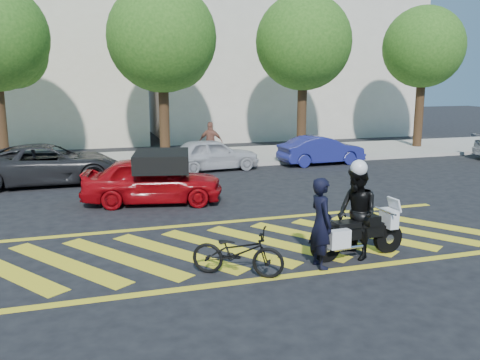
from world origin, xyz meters
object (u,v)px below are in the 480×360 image
object	(u,v)px
police_motorcycle	(357,233)
parked_mid_right	(212,154)
bicycle	(238,252)
red_convertible	(153,180)
parked_mid_left	(49,164)
parked_right	(321,150)
officer_bike	(321,223)
officer_moto	(357,213)

from	to	relation	value
police_motorcycle	parked_mid_right	distance (m)	10.56
bicycle	police_motorcycle	size ratio (longest dim) A/B	0.82
police_motorcycle	parked_mid_right	world-z (taller)	parked_mid_right
police_motorcycle	red_convertible	distance (m)	6.71
police_motorcycle	parked_mid_left	size ratio (longest dim) A/B	0.43
parked_right	parked_mid_right	bearing A→B (deg)	86.73
bicycle	red_convertible	size ratio (longest dim) A/B	0.43
officer_bike	parked_mid_right	size ratio (longest dim) A/B	0.48
officer_bike	police_motorcycle	xyz separation A→B (m)	(0.95, 0.28, -0.38)
bicycle	parked_mid_right	distance (m)	11.01
police_motorcycle	officer_moto	size ratio (longest dim) A/B	1.14
police_motorcycle	parked_right	size ratio (longest dim) A/B	0.58
red_convertible	parked_right	world-z (taller)	red_convertible
officer_moto	parked_right	distance (m)	11.45
bicycle	parked_right	world-z (taller)	parked_right
red_convertible	parked_mid_left	xyz separation A→B (m)	(-3.04, 3.82, 0.01)
officer_bike	police_motorcycle	distance (m)	1.06
officer_bike	parked_mid_left	xyz separation A→B (m)	(-5.42, 9.93, -0.19)
parked_right	officer_bike	bearing A→B (deg)	150.41
officer_bike	bicycle	world-z (taller)	officer_bike
police_motorcycle	parked_mid_left	world-z (taller)	parked_mid_left
officer_moto	parked_mid_left	distance (m)	11.55
officer_moto	parked_right	size ratio (longest dim) A/B	0.51
officer_bike	parked_right	xyz separation A→B (m)	(5.36, 10.84, -0.29)
officer_bike	bicycle	xyz separation A→B (m)	(-1.65, 0.07, -0.43)
officer_bike	red_convertible	world-z (taller)	officer_bike
bicycle	parked_mid_right	bearing A→B (deg)	17.96
police_motorcycle	parked_right	world-z (taller)	parked_right
parked_mid_left	parked_right	distance (m)	10.82
bicycle	officer_bike	bearing A→B (deg)	-62.53
police_motorcycle	parked_mid_left	distance (m)	11.56
bicycle	officer_moto	bearing A→B (deg)	-55.36
officer_moto	red_convertible	distance (m)	6.71
red_convertible	officer_moto	bearing A→B (deg)	-139.02
police_motorcycle	parked_mid_left	bearing A→B (deg)	119.65
officer_bike	parked_mid_right	world-z (taller)	officer_bike
police_motorcycle	officer_moto	bearing A→B (deg)	167.30
parked_right	officer_moto	bearing A→B (deg)	153.97
bicycle	parked_mid_left	xyz separation A→B (m)	(-3.77, 9.87, 0.24)
officer_bike	parked_right	world-z (taller)	officer_bike
bicycle	parked_mid_left	size ratio (longest dim) A/B	0.35
parked_mid_right	police_motorcycle	bearing A→B (deg)	176.24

